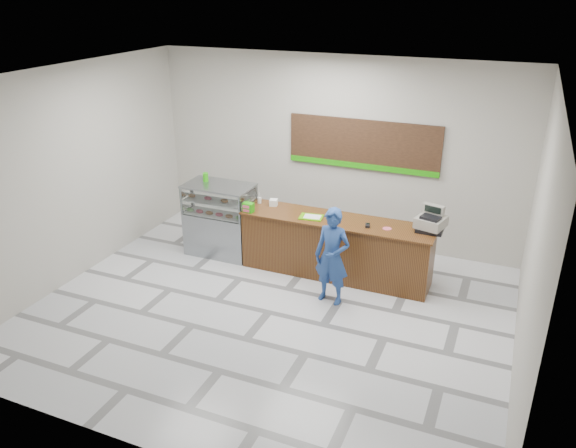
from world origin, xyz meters
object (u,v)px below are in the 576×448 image
at_px(sales_counter, 336,247).
at_px(customer, 332,256).
at_px(cash_register, 431,222).
at_px(serving_tray, 311,217).
at_px(display_case, 220,219).

bearing_deg(sales_counter, customer, -75.94).
height_order(sales_counter, customer, customer).
bearing_deg(cash_register, sales_counter, -159.74).
distance_m(sales_counter, cash_register, 1.65).
xyz_separation_m(sales_counter, customer, (0.21, -0.85, 0.26)).
distance_m(sales_counter, customer, 0.91).
xyz_separation_m(sales_counter, cash_register, (1.50, 0.16, 0.66)).
xyz_separation_m(cash_register, serving_tray, (-1.92, -0.25, -0.14)).
bearing_deg(cash_register, serving_tray, -158.18).
bearing_deg(cash_register, display_case, -163.28).
relative_size(cash_register, customer, 0.33).
relative_size(display_case, customer, 0.85).
relative_size(serving_tray, customer, 0.27).
distance_m(display_case, serving_tray, 1.84).
bearing_deg(sales_counter, cash_register, 5.94).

